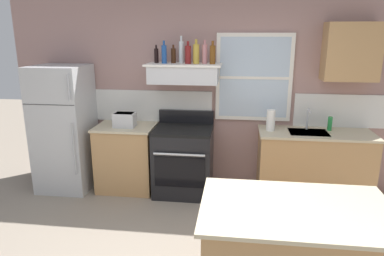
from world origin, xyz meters
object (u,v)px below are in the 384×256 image
object	(u,v)px
bottle_rose_pink	(205,54)
paper_towel_roll	(271,120)
toaster	(125,120)
bottle_amber_wine	(213,54)
bottle_red_label_wine	(188,54)
bottle_champagne_gold_foil	(196,54)
dish_soap_bottle	(330,124)
bottle_blue_liqueur	(164,54)
refrigerator	(64,128)
bottle_balsamic_dark	(156,55)
bottle_brown_stout	(173,55)
stove_range	(184,160)
bottle_clear_tall	(181,52)

from	to	relation	value
bottle_rose_pink	paper_towel_roll	distance (m)	1.19
toaster	bottle_amber_wine	world-z (taller)	bottle_amber_wine
paper_towel_roll	bottle_red_label_wine	bearing A→B (deg)	178.89
bottle_champagne_gold_foil	toaster	bearing A→B (deg)	-174.57
toaster	dish_soap_bottle	xyz separation A→B (m)	(2.67, 0.16, -0.01)
bottle_blue_liqueur	refrigerator	bearing A→B (deg)	-177.20
bottle_balsamic_dark	bottle_brown_stout	xyz separation A→B (m)	(0.22, 0.02, 0.00)
refrigerator	bottle_balsamic_dark	size ratio (longest dim) A/B	7.46
toaster	bottle_champagne_gold_foil	size ratio (longest dim) A/B	0.98
toaster	bottle_champagne_gold_foil	distance (m)	1.28
toaster	bottle_amber_wine	size ratio (longest dim) A/B	1.04
toaster	paper_towel_roll	size ratio (longest dim) A/B	1.10
bottle_blue_liqueur	bottle_amber_wine	world-z (taller)	same
bottle_brown_stout	toaster	bearing A→B (deg)	-166.01
stove_range	bottle_champagne_gold_foil	size ratio (longest dim) A/B	3.61
bottle_balsamic_dark	bottle_clear_tall	distance (m)	0.33
bottle_brown_stout	bottle_red_label_wine	size ratio (longest dim) A/B	0.84
bottle_clear_tall	bottle_champagne_gold_foil	distance (m)	0.22
bottle_balsamic_dark	bottle_blue_liqueur	distance (m)	0.14
bottle_clear_tall	bottle_balsamic_dark	bearing A→B (deg)	-173.69
bottle_blue_liqueur	bottle_rose_pink	xyz separation A→B (m)	(0.51, 0.06, 0.00)
bottle_amber_wine	dish_soap_bottle	distance (m)	1.74
bottle_balsamic_dark	dish_soap_bottle	bearing A→B (deg)	0.54
stove_range	bottle_champagne_gold_foil	distance (m)	1.42
refrigerator	bottle_red_label_wine	world-z (taller)	bottle_red_label_wine
paper_towel_roll	dish_soap_bottle	size ratio (longest dim) A/B	1.50
bottle_brown_stout	bottle_amber_wine	bearing A→B (deg)	-9.99
refrigerator	bottle_brown_stout	size ratio (longest dim) A/B	7.37
toaster	bottle_blue_liqueur	xyz separation A→B (m)	(0.54, 0.07, 0.86)
bottle_red_label_wine	bottle_balsamic_dark	bearing A→B (deg)	172.11
bottle_rose_pink	paper_towel_roll	size ratio (longest dim) A/B	1.09
bottle_champagne_gold_foil	dish_soap_bottle	xyz separation A→B (m)	(1.72, 0.07, -0.87)
toaster	bottle_brown_stout	xyz separation A→B (m)	(0.64, 0.16, 0.83)
bottle_rose_pink	bottle_balsamic_dark	bearing A→B (deg)	179.37
bottle_blue_liqueur	bottle_champagne_gold_foil	distance (m)	0.41
toaster	bottle_red_label_wine	distance (m)	1.20
bottle_champagne_gold_foil	paper_towel_roll	size ratio (longest dim) A/B	1.12
bottle_clear_tall	bottle_champagne_gold_foil	xyz separation A→B (m)	(0.20, -0.09, -0.02)
stove_range	bottle_rose_pink	world-z (taller)	bottle_rose_pink
bottle_champagne_gold_foil	bottle_blue_liqueur	bearing A→B (deg)	-177.17
refrigerator	bottle_champagne_gold_foil	world-z (taller)	bottle_champagne_gold_foil
bottle_clear_tall	stove_range	bearing A→B (deg)	-74.17
bottle_balsamic_dark	bottle_champagne_gold_foil	bearing A→B (deg)	-5.52
paper_towel_roll	dish_soap_bottle	xyz separation A→B (m)	(0.76, 0.10, -0.04)
bottle_red_label_wine	bottle_amber_wine	bearing A→B (deg)	-2.25
dish_soap_bottle	bottle_blue_liqueur	bearing A→B (deg)	-177.53
bottle_balsamic_dark	bottle_rose_pink	world-z (taller)	bottle_rose_pink
toaster	bottle_brown_stout	bearing A→B (deg)	13.99
bottle_balsamic_dark	bottle_champagne_gold_foil	world-z (taller)	bottle_champagne_gold_foil
dish_soap_bottle	bottle_clear_tall	bearing A→B (deg)	179.57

